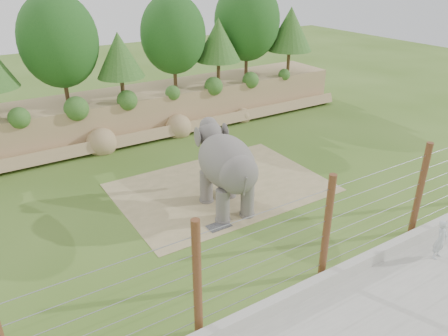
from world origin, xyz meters
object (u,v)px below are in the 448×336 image
barrier_fence (327,228)px  stone_ball (239,184)px  zookeeper (441,240)px  elephant (226,172)px

barrier_fence → stone_ball: bearing=81.1°
zookeeper → barrier_fence: bearing=153.5°
zookeeper → stone_ball: bearing=104.9°
barrier_fence → zookeeper: size_ratio=12.93×
barrier_fence → zookeeper: (4.40, -1.57, -1.21)m
elephant → zookeeper: size_ratio=2.82×
elephant → barrier_fence: bearing=-77.6°
elephant → zookeeper: 8.78m
stone_ball → zookeeper: size_ratio=0.38×
barrier_fence → zookeeper: 4.83m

